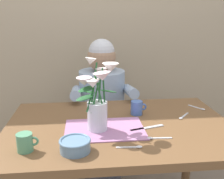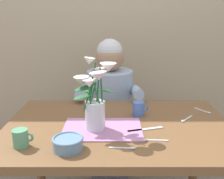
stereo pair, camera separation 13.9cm
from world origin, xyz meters
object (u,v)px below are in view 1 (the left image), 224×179
Objects in this scene: seated_person at (102,114)px; coffee_cup at (25,142)px; ceramic_bowl at (75,145)px; dinner_knife at (147,128)px; flower_vase at (98,97)px; tea_cup at (137,108)px.

seated_person is 12.20× the size of coffee_cup.
ceramic_bowl is 0.72× the size of dinner_knife.
flower_vase reaches higher than tea_cup.
coffee_cup is at bearing 173.17° from ceramic_bowl.
seated_person is 8.35× the size of ceramic_bowl.
ceramic_bowl is at bearing -130.91° from tea_cup.
tea_cup is (-0.01, 0.20, 0.04)m from dinner_knife.
dinner_knife is 0.20m from tea_cup.
seated_person is at bearing 78.81° from ceramic_bowl.
flower_vase reaches higher than coffee_cup.
tea_cup is (0.24, 0.20, -0.13)m from flower_vase.
dinner_knife is (0.25, -0.00, -0.17)m from flower_vase.
ceramic_bowl is at bearing -118.36° from flower_vase.
flower_vase is 3.89× the size of tea_cup.
coffee_cup is (-0.38, -0.85, 0.22)m from seated_person.
seated_person is at bearing 88.80° from dinner_knife.
seated_person reaches higher than dinner_knife.
seated_person reaches higher than tea_cup.
ceramic_bowl is at bearing -167.50° from dinner_knife.
seated_person is 0.73m from dinner_knife.
tea_cup reaches higher than dinner_knife.
seated_person reaches higher than ceramic_bowl.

